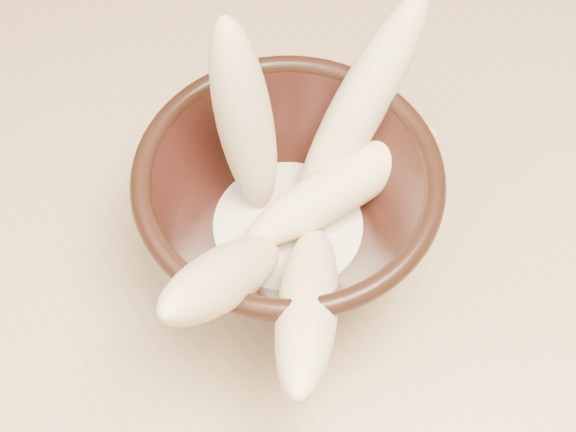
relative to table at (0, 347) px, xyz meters
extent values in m
cylinder|color=#AC7D56|center=(0.54, 0.34, -0.32)|extent=(0.05, 0.05, 0.71)
cylinder|color=black|center=(0.19, -0.09, 0.08)|extent=(0.08, 0.08, 0.01)
cylinder|color=black|center=(0.19, -0.09, 0.10)|extent=(0.08, 0.08, 0.01)
torus|color=black|center=(0.19, -0.09, 0.17)|extent=(0.18, 0.18, 0.01)
cylinder|color=beige|center=(0.19, -0.09, 0.11)|extent=(0.10, 0.10, 0.01)
ellipsoid|color=#F6D791|center=(0.19, -0.05, 0.18)|extent=(0.04, 0.07, 0.14)
ellipsoid|color=#F6D791|center=(0.13, -0.12, 0.17)|extent=(0.12, 0.09, 0.13)
ellipsoid|color=#F6D791|center=(0.25, -0.06, 0.16)|extent=(0.14, 0.07, 0.12)
ellipsoid|color=#F6D791|center=(0.23, -0.09, 0.14)|extent=(0.14, 0.03, 0.04)
ellipsoid|color=#F6D791|center=(0.16, -0.15, 0.15)|extent=(0.12, 0.14, 0.10)
camera|label=1|loc=(0.05, -0.30, 0.54)|focal=50.00mm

